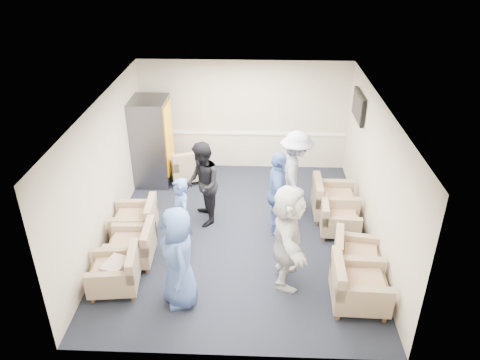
{
  "coord_description": "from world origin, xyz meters",
  "views": [
    {
      "loc": [
        0.33,
        -7.64,
        5.36
      ],
      "look_at": [
        0.01,
        0.2,
        1.11
      ],
      "focal_mm": 35.0,
      "sensor_mm": 36.0,
      "label": 1
    }
  ],
  "objects_px": {
    "armchair_right_far": "(332,201)",
    "person_back_left": "(202,184)",
    "person_front_right": "(288,236)",
    "armchair_left_mid": "(134,247)",
    "armchair_right_midnear": "(354,258)",
    "armchair_corner": "(189,166)",
    "person_back_right": "(295,174)",
    "person_front_left": "(178,258)",
    "armchair_right_near": "(356,287)",
    "armchair_right_midfar": "(337,220)",
    "person_mid_right": "(277,194)",
    "person_mid_left": "(181,217)",
    "armchair_left_near": "(117,273)",
    "vending_machine": "(152,141)",
    "armchair_left_far": "(137,221)"
  },
  "relations": [
    {
      "from": "armchair_right_near",
      "to": "armchair_right_midfar",
      "type": "relative_size",
      "value": 1.13
    },
    {
      "from": "armchair_right_midfar",
      "to": "person_back_right",
      "type": "distance_m",
      "value": 1.26
    },
    {
      "from": "person_back_left",
      "to": "armchair_left_near",
      "type": "bearing_deg",
      "value": -43.05
    },
    {
      "from": "armchair_right_midnear",
      "to": "person_mid_left",
      "type": "bearing_deg",
      "value": 90.84
    },
    {
      "from": "armchair_left_mid",
      "to": "person_back_left",
      "type": "distance_m",
      "value": 1.83
    },
    {
      "from": "person_mid_left",
      "to": "armchair_left_near",
      "type": "bearing_deg",
      "value": -69.65
    },
    {
      "from": "person_back_left",
      "to": "person_front_left",
      "type": "bearing_deg",
      "value": -15.7
    },
    {
      "from": "armchair_right_midfar",
      "to": "person_mid_right",
      "type": "xyz_separation_m",
      "value": [
        -1.19,
        -0.02,
        0.57
      ]
    },
    {
      "from": "armchair_right_midnear",
      "to": "armchair_right_midfar",
      "type": "xyz_separation_m",
      "value": [
        -0.11,
        1.22,
        -0.02
      ]
    },
    {
      "from": "armchair_right_midfar",
      "to": "person_front_left",
      "type": "relative_size",
      "value": 0.46
    },
    {
      "from": "armchair_corner",
      "to": "vending_machine",
      "type": "distance_m",
      "value": 1.05
    },
    {
      "from": "armchair_right_midnear",
      "to": "person_mid_left",
      "type": "relative_size",
      "value": 0.59
    },
    {
      "from": "armchair_left_far",
      "to": "vending_machine",
      "type": "distance_m",
      "value": 2.38
    },
    {
      "from": "armchair_left_mid",
      "to": "person_mid_right",
      "type": "bearing_deg",
      "value": 109.85
    },
    {
      "from": "armchair_left_near",
      "to": "person_front_right",
      "type": "bearing_deg",
      "value": 89.85
    },
    {
      "from": "armchair_corner",
      "to": "armchair_right_near",
      "type": "bearing_deg",
      "value": 108.46
    },
    {
      "from": "armchair_left_near",
      "to": "vending_machine",
      "type": "distance_m",
      "value": 3.88
    },
    {
      "from": "armchair_right_near",
      "to": "person_mid_right",
      "type": "bearing_deg",
      "value": 32.96
    },
    {
      "from": "person_front_left",
      "to": "person_front_right",
      "type": "distance_m",
      "value": 1.8
    },
    {
      "from": "armchair_left_near",
      "to": "armchair_right_midnear",
      "type": "distance_m",
      "value": 4.03
    },
    {
      "from": "person_back_left",
      "to": "person_mid_right",
      "type": "relative_size",
      "value": 1.01
    },
    {
      "from": "armchair_right_near",
      "to": "armchair_right_midnear",
      "type": "relative_size",
      "value": 0.99
    },
    {
      "from": "armchair_right_midnear",
      "to": "person_mid_left",
      "type": "distance_m",
      "value": 3.13
    },
    {
      "from": "armchair_right_midnear",
      "to": "armchair_left_far",
      "type": "bearing_deg",
      "value": 85.87
    },
    {
      "from": "armchair_right_far",
      "to": "armchair_corner",
      "type": "height_order",
      "value": "armchair_corner"
    },
    {
      "from": "person_front_left",
      "to": "person_back_right",
      "type": "distance_m",
      "value": 3.42
    },
    {
      "from": "armchair_right_far",
      "to": "person_back_left",
      "type": "height_order",
      "value": "person_back_left"
    },
    {
      "from": "armchair_left_far",
      "to": "person_mid_right",
      "type": "xyz_separation_m",
      "value": [
        2.71,
        0.23,
        0.54
      ]
    },
    {
      "from": "person_mid_left",
      "to": "person_front_left",
      "type": "bearing_deg",
      "value": -20.47
    },
    {
      "from": "armchair_right_near",
      "to": "person_mid_left",
      "type": "height_order",
      "value": "person_mid_left"
    },
    {
      "from": "armchair_right_midfar",
      "to": "person_back_left",
      "type": "height_order",
      "value": "person_back_left"
    },
    {
      "from": "armchair_right_near",
      "to": "person_front_right",
      "type": "bearing_deg",
      "value": 65.57
    },
    {
      "from": "person_back_left",
      "to": "person_mid_right",
      "type": "bearing_deg",
      "value": 65.1
    },
    {
      "from": "armchair_right_midnear",
      "to": "armchair_corner",
      "type": "relative_size",
      "value": 0.8
    },
    {
      "from": "vending_machine",
      "to": "person_mid_left",
      "type": "distance_m",
      "value": 2.99
    },
    {
      "from": "armchair_right_midnear",
      "to": "person_front_right",
      "type": "distance_m",
      "value": 1.35
    },
    {
      "from": "armchair_corner",
      "to": "person_mid_left",
      "type": "height_order",
      "value": "person_mid_left"
    },
    {
      "from": "person_mid_left",
      "to": "armchair_right_midnear",
      "type": "bearing_deg",
      "value": 53.61
    },
    {
      "from": "armchair_right_far",
      "to": "person_back_right",
      "type": "distance_m",
      "value": 0.97
    },
    {
      "from": "armchair_right_midfar",
      "to": "person_mid_left",
      "type": "distance_m",
      "value": 3.08
    },
    {
      "from": "armchair_right_midnear",
      "to": "vending_machine",
      "type": "xyz_separation_m",
      "value": [
        -4.13,
        3.24,
        0.7
      ]
    },
    {
      "from": "armchair_right_near",
      "to": "armchair_right_far",
      "type": "distance_m",
      "value": 2.63
    },
    {
      "from": "person_back_right",
      "to": "armchair_right_far",
      "type": "bearing_deg",
      "value": -98.01
    },
    {
      "from": "armchair_corner",
      "to": "person_mid_right",
      "type": "distance_m",
      "value": 2.97
    },
    {
      "from": "armchair_left_far",
      "to": "armchair_right_midnear",
      "type": "relative_size",
      "value": 0.94
    },
    {
      "from": "armchair_right_far",
      "to": "vending_machine",
      "type": "distance_m",
      "value": 4.28
    },
    {
      "from": "person_front_right",
      "to": "armchair_left_mid",
      "type": "bearing_deg",
      "value": 82.76
    },
    {
      "from": "armchair_left_mid",
      "to": "person_mid_right",
      "type": "distance_m",
      "value": 2.84
    },
    {
      "from": "person_front_right",
      "to": "person_front_left",
      "type": "bearing_deg",
      "value": 109.71
    },
    {
      "from": "armchair_left_mid",
      "to": "armchair_right_midfar",
      "type": "xyz_separation_m",
      "value": [
        3.77,
        1.06,
        -0.02
      ]
    }
  ]
}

